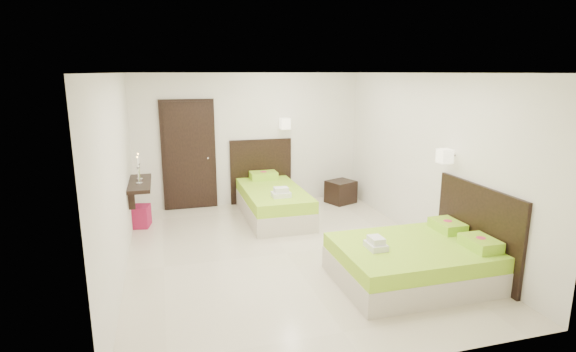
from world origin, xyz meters
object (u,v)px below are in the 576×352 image
object	(u,v)px
bed_double	(418,259)
nightstand	(341,192)
bed_single	(272,200)
ottoman	(139,216)

from	to	relation	value
bed_double	nightstand	size ratio (longest dim) A/B	3.74
bed_double	nightstand	xyz separation A→B (m)	(0.40, 3.55, -0.06)
nightstand	bed_single	bearing A→B (deg)	174.77
nightstand	bed_double	bearing A→B (deg)	-118.32
ottoman	bed_single	bearing A→B (deg)	-1.35
bed_single	bed_double	size ratio (longest dim) A/B	1.09
bed_single	nightstand	xyz separation A→B (m)	(1.55, 0.47, -0.08)
bed_double	nightstand	bearing A→B (deg)	83.61
bed_single	ottoman	bearing A→B (deg)	178.65
bed_double	ottoman	size ratio (longest dim) A/B	5.24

